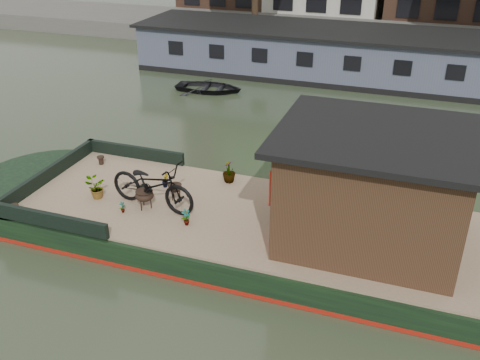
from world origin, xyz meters
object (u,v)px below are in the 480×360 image
(bicycle, at_px, (152,185))
(brazier_rear, at_px, (175,192))
(dinghy, at_px, (209,84))
(cabin, at_px, (372,186))
(potted_plant_a, at_px, (186,217))
(brazier_front, at_px, (145,199))

(bicycle, distance_m, brazier_rear, 0.73)
(dinghy, bearing_deg, cabin, -146.46)
(potted_plant_a, relative_size, brazier_rear, 1.05)
(cabin, distance_m, bicycle, 4.96)
(bicycle, distance_m, brazier_front, 0.41)
(potted_plant_a, distance_m, brazier_rear, 1.26)
(cabin, bearing_deg, bicycle, -175.76)
(potted_plant_a, distance_m, dinghy, 11.63)
(bicycle, bearing_deg, brazier_rear, -22.21)
(brazier_front, xyz_separation_m, brazier_rear, (0.47, 0.65, -0.04))
(dinghy, bearing_deg, bicycle, -168.70)
(brazier_rear, xyz_separation_m, dinghy, (-3.20, 9.91, -0.55))
(potted_plant_a, relative_size, dinghy, 0.14)
(cabin, distance_m, potted_plant_a, 4.07)
(bicycle, height_order, brazier_front, bicycle)
(brazier_rear, height_order, dinghy, brazier_rear)
(bicycle, bearing_deg, dinghy, 23.65)
(brazier_front, relative_size, brazier_rear, 1.21)
(cabin, distance_m, brazier_front, 5.18)
(brazier_front, bearing_deg, brazier_rear, 54.44)
(cabin, relative_size, potted_plant_a, 10.03)
(brazier_rear, bearing_deg, brazier_front, -125.56)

